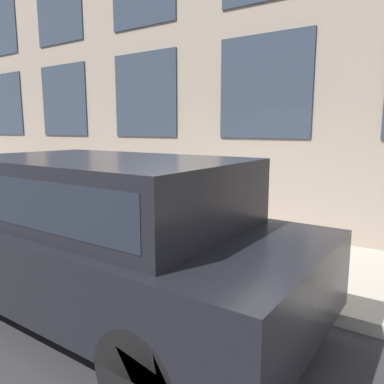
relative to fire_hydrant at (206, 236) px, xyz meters
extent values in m
plane|color=#2D2D30|center=(-0.46, 0.11, -0.57)|extent=(80.00, 80.00, 0.00)
cube|color=#A8A093|center=(0.82, 0.11, -0.49)|extent=(2.56, 60.00, 0.15)
cube|color=#2D3847|center=(2.08, 0.11, 2.25)|extent=(0.03, 1.76, 1.82)
cube|color=#2D3847|center=(2.08, 2.95, 2.25)|extent=(0.03, 1.76, 1.82)
cube|color=#2D3847|center=(2.08, 5.79, 2.25)|extent=(0.03, 1.76, 1.82)
cube|color=#2D3847|center=(2.08, 8.62, 2.25)|extent=(0.03, 1.76, 1.82)
cube|color=#2D3847|center=(2.08, 5.79, 4.59)|extent=(0.03, 1.76, 1.82)
cylinder|color=gold|center=(0.00, 0.00, -0.40)|extent=(0.30, 0.30, 0.04)
cylinder|color=gold|center=(0.00, 0.00, -0.07)|extent=(0.22, 0.22, 0.70)
sphere|color=#A4891E|center=(0.00, 0.00, 0.28)|extent=(0.23, 0.23, 0.23)
cylinder|color=black|center=(0.00, 0.00, 0.35)|extent=(0.08, 0.08, 0.09)
cylinder|color=gold|center=(0.00, -0.16, 0.02)|extent=(0.09, 0.10, 0.09)
cylinder|color=gold|center=(0.00, 0.16, 0.02)|extent=(0.09, 0.10, 0.09)
cylinder|color=#998466|center=(0.50, 0.88, -0.08)|extent=(0.10, 0.10, 0.67)
cylinder|color=#998466|center=(0.64, 0.88, -0.08)|extent=(0.10, 0.10, 0.67)
cube|color=yellow|center=(0.57, 0.88, 0.51)|extent=(0.18, 0.13, 0.51)
cylinder|color=yellow|center=(0.44, 0.88, 0.52)|extent=(0.08, 0.08, 0.48)
cylinder|color=yellow|center=(0.70, 0.88, 0.52)|extent=(0.08, 0.08, 0.48)
sphere|color=beige|center=(0.57, 0.88, 0.87)|extent=(0.22, 0.22, 0.22)
cylinder|color=black|center=(-0.74, 1.91, -0.20)|extent=(0.24, 0.74, 0.74)
cylinder|color=black|center=(-2.57, -1.11, -0.20)|extent=(0.24, 0.74, 0.74)
cylinder|color=black|center=(-0.74, -1.11, -0.20)|extent=(0.24, 0.74, 0.74)
cube|color=black|center=(-1.66, 0.40, 0.17)|extent=(2.07, 4.88, 0.74)
cube|color=black|center=(-1.66, 0.28, 0.87)|extent=(1.82, 3.02, 0.66)
cube|color=#1E232D|center=(-1.66, 0.28, 0.87)|extent=(1.83, 2.78, 0.42)
camera|label=1|loc=(-4.34, -2.74, 1.49)|focal=35.00mm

